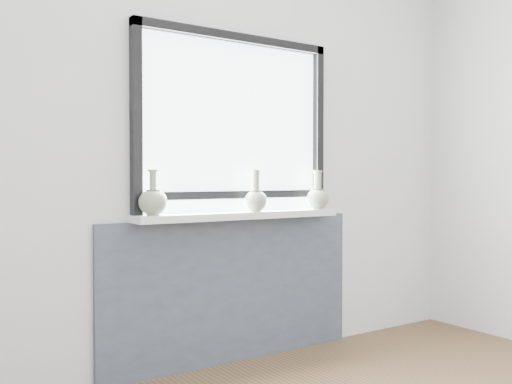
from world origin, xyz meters
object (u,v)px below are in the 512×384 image
vase_a (153,201)px  vase_b (256,199)px  vase_c (318,197)px  windowsill (241,215)px

vase_a → vase_b: bearing=-0.4°
vase_b → vase_c: same height
windowsill → vase_b: size_ratio=5.36×
vase_b → vase_c: bearing=-0.6°
vase_a → vase_c: vase_c is taller
windowsill → vase_b: (0.09, -0.02, 0.10)m
vase_b → vase_c: (0.47, -0.00, 0.00)m
windowsill → vase_c: (0.56, -0.03, 0.10)m
vase_b → vase_c: size_ratio=1.00×
windowsill → vase_a: 0.57m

